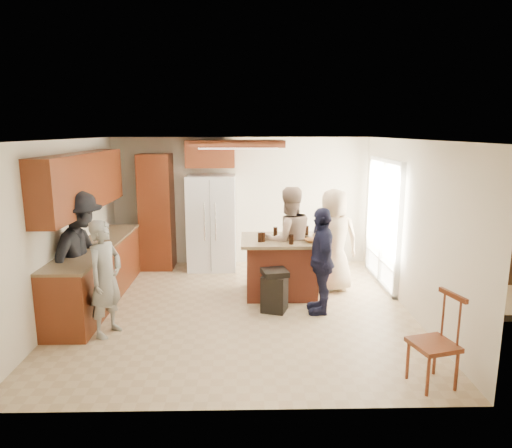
{
  "coord_description": "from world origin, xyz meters",
  "views": [
    {
      "loc": [
        0.11,
        -6.42,
        2.62
      ],
      "look_at": [
        0.27,
        0.75,
        1.15
      ],
      "focal_mm": 32.0,
      "sensor_mm": 36.0,
      "label": 1
    }
  ],
  "objects_px": {
    "trash_bin": "(275,290)",
    "spindle_chair": "(435,344)",
    "person_side_right": "(321,261)",
    "person_behind_left": "(288,241)",
    "person_behind_right": "(333,240)",
    "person_counter": "(81,256)",
    "kitchen_island": "(281,266)",
    "refrigerator": "(212,223)",
    "person_front_left": "(106,278)"
  },
  "relations": [
    {
      "from": "spindle_chair",
      "to": "person_behind_right",
      "type": "bearing_deg",
      "value": 100.17
    },
    {
      "from": "trash_bin",
      "to": "spindle_chair",
      "type": "bearing_deg",
      "value": -52.92
    },
    {
      "from": "person_behind_left",
      "to": "person_behind_right",
      "type": "xyz_separation_m",
      "value": [
        0.75,
        0.12,
        -0.02
      ]
    },
    {
      "from": "person_behind_left",
      "to": "refrigerator",
      "type": "bearing_deg",
      "value": -63.49
    },
    {
      "from": "person_behind_left",
      "to": "kitchen_island",
      "type": "xyz_separation_m",
      "value": [
        -0.12,
        -0.06,
        -0.4
      ]
    },
    {
      "from": "person_front_left",
      "to": "trash_bin",
      "type": "relative_size",
      "value": 2.42
    },
    {
      "from": "person_counter",
      "to": "person_side_right",
      "type": "bearing_deg",
      "value": -76.11
    },
    {
      "from": "person_behind_right",
      "to": "refrigerator",
      "type": "distance_m",
      "value": 2.46
    },
    {
      "from": "person_front_left",
      "to": "person_behind_left",
      "type": "xyz_separation_m",
      "value": [
        2.49,
        1.5,
        0.12
      ]
    },
    {
      "from": "person_side_right",
      "to": "trash_bin",
      "type": "height_order",
      "value": "person_side_right"
    },
    {
      "from": "person_front_left",
      "to": "person_behind_right",
      "type": "bearing_deg",
      "value": -41.65
    },
    {
      "from": "person_front_left",
      "to": "person_behind_left",
      "type": "relative_size",
      "value": 0.87
    },
    {
      "from": "spindle_chair",
      "to": "person_side_right",
      "type": "bearing_deg",
      "value": 113.58
    },
    {
      "from": "person_behind_left",
      "to": "spindle_chair",
      "type": "relative_size",
      "value": 1.77
    },
    {
      "from": "person_behind_left",
      "to": "person_counter",
      "type": "height_order",
      "value": "person_counter"
    },
    {
      "from": "refrigerator",
      "to": "trash_bin",
      "type": "bearing_deg",
      "value": -63.73
    },
    {
      "from": "person_front_left",
      "to": "person_behind_right",
      "type": "relative_size",
      "value": 0.89
    },
    {
      "from": "refrigerator",
      "to": "trash_bin",
      "type": "height_order",
      "value": "refrigerator"
    },
    {
      "from": "person_front_left",
      "to": "person_behind_right",
      "type": "distance_m",
      "value": 3.62
    },
    {
      "from": "person_front_left",
      "to": "kitchen_island",
      "type": "distance_m",
      "value": 2.79
    },
    {
      "from": "person_counter",
      "to": "trash_bin",
      "type": "bearing_deg",
      "value": -74.63
    },
    {
      "from": "person_front_left",
      "to": "person_counter",
      "type": "height_order",
      "value": "person_counter"
    },
    {
      "from": "person_front_left",
      "to": "refrigerator",
      "type": "height_order",
      "value": "refrigerator"
    },
    {
      "from": "person_behind_right",
      "to": "person_front_left",
      "type": "bearing_deg",
      "value": 21.92
    },
    {
      "from": "refrigerator",
      "to": "kitchen_island",
      "type": "xyz_separation_m",
      "value": [
        1.22,
        -1.47,
        -0.43
      ]
    },
    {
      "from": "person_behind_left",
      "to": "person_side_right",
      "type": "height_order",
      "value": "person_behind_left"
    },
    {
      "from": "refrigerator",
      "to": "kitchen_island",
      "type": "bearing_deg",
      "value": -50.35
    },
    {
      "from": "trash_bin",
      "to": "spindle_chair",
      "type": "xyz_separation_m",
      "value": [
        1.54,
        -2.04,
        0.13
      ]
    },
    {
      "from": "person_behind_left",
      "to": "person_behind_right",
      "type": "bearing_deg",
      "value": 171.92
    },
    {
      "from": "person_counter",
      "to": "spindle_chair",
      "type": "height_order",
      "value": "person_counter"
    },
    {
      "from": "person_front_left",
      "to": "kitchen_island",
      "type": "relative_size",
      "value": 1.19
    },
    {
      "from": "person_side_right",
      "to": "refrigerator",
      "type": "distance_m",
      "value": 2.82
    },
    {
      "from": "person_counter",
      "to": "refrigerator",
      "type": "relative_size",
      "value": 1.01
    },
    {
      "from": "person_behind_left",
      "to": "refrigerator",
      "type": "relative_size",
      "value": 0.98
    },
    {
      "from": "person_counter",
      "to": "kitchen_island",
      "type": "bearing_deg",
      "value": -61.24
    },
    {
      "from": "spindle_chair",
      "to": "refrigerator",
      "type": "bearing_deg",
      "value": 121.82
    },
    {
      "from": "person_side_right",
      "to": "trash_bin",
      "type": "bearing_deg",
      "value": -92.26
    },
    {
      "from": "person_behind_right",
      "to": "spindle_chair",
      "type": "bearing_deg",
      "value": 95.6
    },
    {
      "from": "person_front_left",
      "to": "spindle_chair",
      "type": "height_order",
      "value": "person_front_left"
    },
    {
      "from": "person_front_left",
      "to": "refrigerator",
      "type": "xyz_separation_m",
      "value": [
        1.15,
        2.91,
        0.14
      ]
    },
    {
      "from": "person_front_left",
      "to": "trash_bin",
      "type": "bearing_deg",
      "value": -49.85
    },
    {
      "from": "kitchen_island",
      "to": "person_behind_right",
      "type": "bearing_deg",
      "value": 11.31
    },
    {
      "from": "person_side_right",
      "to": "person_counter",
      "type": "height_order",
      "value": "person_counter"
    },
    {
      "from": "refrigerator",
      "to": "spindle_chair",
      "type": "height_order",
      "value": "refrigerator"
    },
    {
      "from": "refrigerator",
      "to": "trash_bin",
      "type": "distance_m",
      "value": 2.49
    },
    {
      "from": "kitchen_island",
      "to": "spindle_chair",
      "type": "height_order",
      "value": "spindle_chair"
    },
    {
      "from": "person_behind_right",
      "to": "refrigerator",
      "type": "bearing_deg",
      "value": -36.33
    },
    {
      "from": "person_side_right",
      "to": "person_counter",
      "type": "xyz_separation_m",
      "value": [
        -3.4,
        -0.12,
        0.13
      ]
    },
    {
      "from": "refrigerator",
      "to": "person_front_left",
      "type": "bearing_deg",
      "value": -111.63
    },
    {
      "from": "kitchen_island",
      "to": "person_front_left",
      "type": "bearing_deg",
      "value": -148.69
    }
  ]
}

